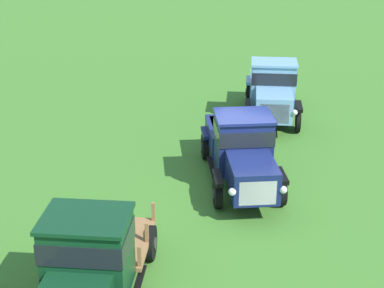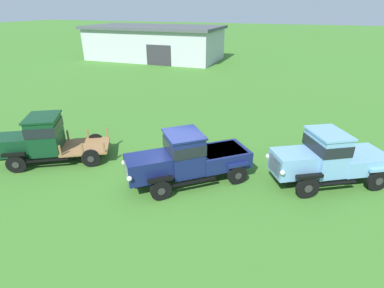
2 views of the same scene
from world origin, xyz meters
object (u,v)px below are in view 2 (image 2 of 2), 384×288
farm_shed (155,43)px  vintage_truck_foreground_near (42,138)px  vintage_truck_midrow_center (328,158)px  vintage_truck_second_in_line (188,158)px

farm_shed → vintage_truck_foreground_near: size_ratio=3.43×
vintage_truck_foreground_near → vintage_truck_midrow_center: (12.26, 2.46, -0.01)m
farm_shed → vintage_truck_foreground_near: 29.58m
vintage_truck_foreground_near → vintage_truck_second_in_line: (6.93, 0.61, -0.06)m
farm_shed → vintage_truck_midrow_center: size_ratio=3.59×
vintage_truck_foreground_near → farm_shed: bearing=106.3°
vintage_truck_foreground_near → vintage_truck_second_in_line: vintage_truck_foreground_near is taller
farm_shed → vintage_truck_second_in_line: farm_shed is taller
farm_shed → vintage_truck_second_in_line: bearing=-61.2°
farm_shed → vintage_truck_foreground_near: (8.31, -28.37, -0.99)m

